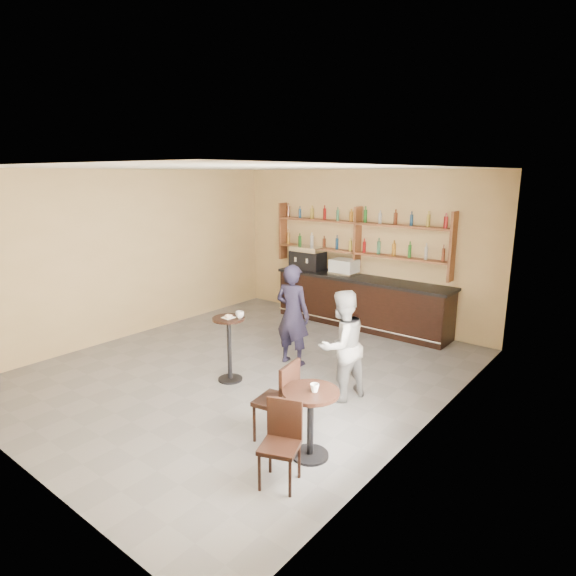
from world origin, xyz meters
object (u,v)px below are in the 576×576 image
Objects in this scene: chair_west at (275,400)px; chair_south at (280,446)px; pastry_case at (344,267)px; bar_counter at (361,302)px; espresso_machine at (308,258)px; patron_second at (342,345)px; man_main at (293,315)px; pedestal_table at (229,349)px; cafe_table at (310,424)px.

chair_west reaches higher than chair_south.
pastry_case is 5.73m from chair_south.
bar_counter is 3.84× the size of chair_west.
patron_second is (2.84, -3.06, -0.51)m from espresso_machine.
pastry_case is 0.55× the size of chair_west.
man_main reaches higher than bar_counter.
man_main is (1.51, -2.47, -0.45)m from espresso_machine.
bar_counter is 3.62m from pedestal_table.
espresso_machine is at bearing -178.09° from pastry_case.
pedestal_table is 1.25× the size of cafe_table.
bar_counter reaches higher than chair_south.
man_main is at bearing -155.77° from chair_west.
cafe_table is 1.60m from patron_second.
chair_west is (-0.55, 0.05, 0.10)m from cafe_table.
pastry_case is 3.62m from patron_second.
man_main is (0.33, 1.14, 0.34)m from pedestal_table.
bar_counter is 4.77× the size of cafe_table.
man_main is 3.28m from chair_south.
pastry_case is (-0.43, 0.00, 0.68)m from bar_counter.
patron_second is (1.66, 0.56, 0.28)m from pedestal_table.
pedestal_table is at bearing -93.12° from bar_counter.
espresso_machine is 3.89m from pedestal_table.
chair_west is (1.63, -0.85, -0.00)m from pedestal_table.
chair_west is (2.81, -4.47, -0.80)m from espresso_machine.
patron_second is at bearing -64.50° from bar_counter.
espresso_machine is at bearing 126.67° from cafe_table.
pastry_case is 0.68× the size of cafe_table.
pastry_case is 0.54× the size of pedestal_table.
espresso_machine is at bearing -156.70° from chair_west.
pedestal_table is at bearing -126.39° from chair_west.
cafe_table is (3.36, -4.52, -0.89)m from espresso_machine.
cafe_table is (2.18, -0.90, -0.10)m from pedestal_table.
cafe_table is 0.80× the size of chair_west.
man_main is 2.79m from cafe_table.
pastry_case is at bearing 180.00° from bar_counter.
espresso_machine is at bearing -121.31° from patron_second.
man_main is at bearing -86.87° from bar_counter.
bar_counter is 3.40m from patron_second.
chair_west is at bearing -72.18° from bar_counter.
chair_south is (3.41, -5.12, -0.86)m from espresso_machine.
pedestal_table is at bearing 68.10° from man_main.
man_main is at bearing -75.22° from pastry_case.
chair_south is 2.17m from patron_second.
cafe_table is at bearing -59.94° from pastry_case.
chair_south is (2.47, -5.12, -0.77)m from pastry_case.
man_main is at bearing 132.18° from cafe_table.
espresso_machine is 1.31× the size of pastry_case.
chair_west is at bearing -62.17° from espresso_machine.
cafe_table is (1.85, -2.04, -0.44)m from man_main.
espresso_machine is 4.20m from patron_second.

